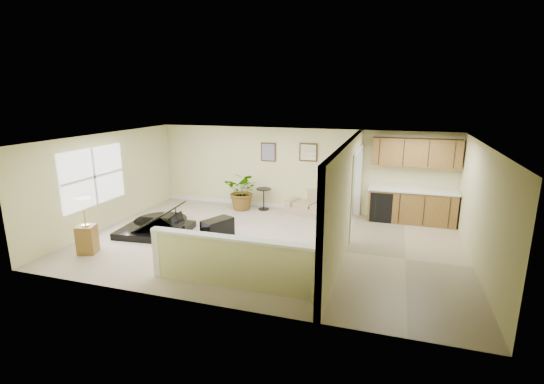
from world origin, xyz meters
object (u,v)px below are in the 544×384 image
(piano, at_px, (156,207))
(small_plant, at_px, (326,210))
(piano_bench, at_px, (218,229))
(lamp_stand, at_px, (86,230))
(accent_table, at_px, (264,196))
(palm_plant, at_px, (243,191))
(loveseat, at_px, (315,203))

(piano, height_order, small_plant, piano)
(piano_bench, relative_size, lamp_stand, 0.61)
(small_plant, xyz_separation_m, lamp_stand, (-4.68, -4.09, 0.28))
(small_plant, height_order, lamp_stand, lamp_stand)
(piano, relative_size, accent_table, 3.17)
(piano, xyz_separation_m, palm_plant, (1.41, 2.54, -0.07))
(loveseat, bearing_deg, piano, -124.81)
(piano_bench, distance_m, lamp_stand, 2.95)
(piano, relative_size, piano_bench, 2.71)
(small_plant, bearing_deg, piano, -149.43)
(loveseat, bearing_deg, accent_table, -160.31)
(piano_bench, bearing_deg, small_plant, 47.21)
(piano, distance_m, loveseat, 4.56)
(loveseat, height_order, lamp_stand, lamp_stand)
(small_plant, bearing_deg, loveseat, 135.90)
(accent_table, relative_size, lamp_stand, 0.52)
(piano, bearing_deg, palm_plant, 55.51)
(piano, distance_m, small_plant, 4.69)
(piano, height_order, palm_plant, piano)
(piano_bench, height_order, lamp_stand, lamp_stand)
(piano_bench, relative_size, small_plant, 1.30)
(piano, xyz_separation_m, lamp_stand, (-0.66, -1.72, -0.11))
(loveseat, bearing_deg, small_plant, -26.25)
(piano, distance_m, piano_bench, 1.81)
(piano_bench, height_order, small_plant, small_plant)
(piano, height_order, piano_bench, piano)
(piano_bench, bearing_deg, lamp_stand, -145.67)
(piano, bearing_deg, accent_table, 47.92)
(accent_table, xyz_separation_m, palm_plant, (-0.61, -0.17, 0.15))
(lamp_stand, bearing_deg, palm_plant, 64.07)
(piano, relative_size, lamp_stand, 1.66)
(palm_plant, height_order, small_plant, palm_plant)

